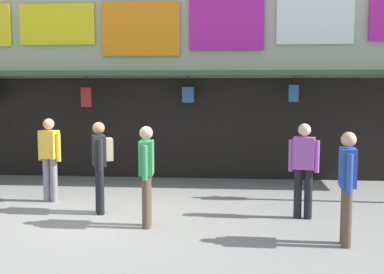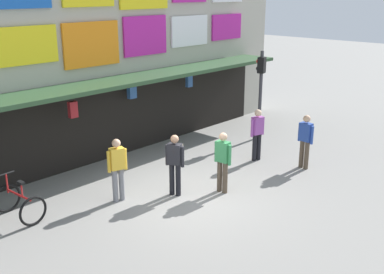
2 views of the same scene
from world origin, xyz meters
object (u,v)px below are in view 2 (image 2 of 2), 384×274
object	(u,v)px
pedestrian_in_blue	(117,166)
pedestrian_in_white	(305,139)
pedestrian_in_green	(257,132)
pedestrian_in_red	(223,159)
bicycle_parked	(20,203)
pedestrian_in_black	(175,160)
traffic_light_far	(261,81)

from	to	relation	value
pedestrian_in_blue	pedestrian_in_white	bearing A→B (deg)	-23.55
pedestrian_in_green	pedestrian_in_red	xyz separation A→B (m)	(-2.65, -0.76, 0.00)
bicycle_parked	pedestrian_in_black	bearing A→B (deg)	-26.77
bicycle_parked	pedestrian_in_green	bearing A→B (deg)	-14.16
bicycle_parked	pedestrian_in_white	distance (m)	8.24
pedestrian_in_black	pedestrian_in_white	size ratio (longest dim) A/B	1.00
bicycle_parked	pedestrian_in_blue	world-z (taller)	pedestrian_in_blue
pedestrian_in_blue	pedestrian_in_white	distance (m)	5.81
pedestrian_in_black	pedestrian_in_white	distance (m)	4.33
bicycle_parked	pedestrian_in_red	xyz separation A→B (m)	(4.48, -2.56, 0.55)
pedestrian_in_black	pedestrian_in_blue	bearing A→B (deg)	147.04
bicycle_parked	pedestrian_in_green	size ratio (longest dim) A/B	0.72
traffic_light_far	pedestrian_in_black	world-z (taller)	traffic_light_far
traffic_light_far	pedestrian_in_red	distance (m)	5.22
pedestrian_in_blue	pedestrian_in_red	xyz separation A→B (m)	(2.25, -1.62, 0.00)
pedestrian_in_black	pedestrian_in_red	distance (m)	1.27
bicycle_parked	pedestrian_in_white	bearing A→B (deg)	-23.37
pedestrian_in_blue	pedestrian_in_black	distance (m)	1.51
pedestrian_in_black	bicycle_parked	bearing A→B (deg)	153.23
bicycle_parked	pedestrian_in_red	size ratio (longest dim) A/B	0.72
traffic_light_far	pedestrian_in_white	world-z (taller)	traffic_light_far
pedestrian_in_red	pedestrian_in_white	xyz separation A→B (m)	(3.07, -0.70, 0.00)
pedestrian_in_blue	traffic_light_far	bearing A→B (deg)	3.91
pedestrian_in_white	pedestrian_in_red	bearing A→B (deg)	167.15
traffic_light_far	pedestrian_in_red	xyz separation A→B (m)	(-4.63, -2.09, -1.19)
pedestrian_in_green	pedestrian_in_black	distance (m)	3.63
pedestrian_in_blue	pedestrian_in_green	bearing A→B (deg)	-9.91
pedestrian_in_green	pedestrian_in_white	world-z (taller)	same
traffic_light_far	pedestrian_in_white	xyz separation A→B (m)	(-1.56, -2.79, -1.19)
traffic_light_far	pedestrian_in_red	bearing A→B (deg)	-155.71
traffic_light_far	pedestrian_in_blue	xyz separation A→B (m)	(-6.88, -0.47, -1.19)
traffic_light_far	pedestrian_in_blue	size ratio (longest dim) A/B	1.90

